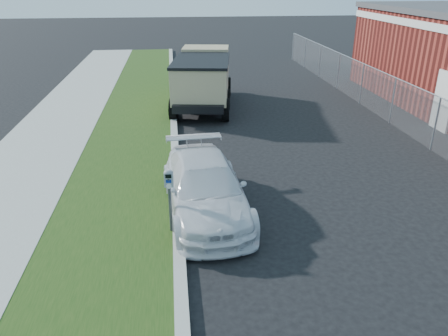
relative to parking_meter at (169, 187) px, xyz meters
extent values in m
plane|color=black|center=(2.75, 0.36, -1.20)|extent=(120.00, 120.00, 0.00)
cube|color=gray|center=(0.15, 2.36, -1.13)|extent=(0.25, 50.00, 0.15)
cube|color=#1B3C10|center=(-1.45, 2.36, -1.14)|extent=(3.00, 50.00, 0.13)
cube|color=gray|center=(-4.35, 2.36, -1.13)|extent=(3.00, 50.00, 0.14)
plane|color=slate|center=(8.75, 7.36, -0.30)|extent=(0.00, 30.00, 30.00)
cylinder|color=gray|center=(8.75, 7.36, 0.60)|extent=(0.04, 30.00, 0.04)
cylinder|color=gray|center=(8.75, 4.36, -0.30)|extent=(0.06, 0.06, 1.80)
cylinder|color=gray|center=(8.75, 7.36, -0.30)|extent=(0.06, 0.06, 1.80)
cylinder|color=gray|center=(8.75, 10.36, -0.30)|extent=(0.06, 0.06, 1.80)
cylinder|color=gray|center=(8.75, 13.36, -0.30)|extent=(0.06, 0.06, 1.80)
cylinder|color=gray|center=(8.75, 16.36, -0.30)|extent=(0.06, 0.06, 1.80)
cylinder|color=gray|center=(8.75, 19.36, -0.30)|extent=(0.06, 0.06, 1.80)
cylinder|color=gray|center=(8.75, 22.36, -0.30)|extent=(0.06, 0.06, 1.80)
cube|color=silver|center=(10.23, 8.36, 2.40)|extent=(0.06, 14.00, 0.30)
cube|color=silver|center=(10.20, 6.36, -0.10)|extent=(0.08, 1.10, 2.20)
cylinder|color=#3F4247|center=(0.00, 0.00, -0.53)|extent=(0.07, 0.07, 1.07)
cube|color=gray|center=(0.00, 0.00, 0.19)|extent=(0.20, 0.14, 0.32)
ellipsoid|color=gray|center=(0.00, 0.00, 0.35)|extent=(0.21, 0.15, 0.12)
cube|color=black|center=(-0.01, -0.07, 0.29)|extent=(0.13, 0.02, 0.09)
cube|color=navy|center=(0.00, -0.06, 0.17)|extent=(0.12, 0.02, 0.07)
cylinder|color=silver|center=(0.00, -0.06, 0.06)|extent=(0.12, 0.02, 0.12)
cube|color=#3F4247|center=(0.00, -0.06, 0.21)|extent=(0.04, 0.01, 0.05)
imported|color=silver|center=(0.86, 1.04, -0.55)|extent=(2.17, 4.65, 1.31)
cube|color=black|center=(1.51, 10.64, -0.54)|extent=(2.84, 6.07, 0.32)
cube|color=tan|center=(1.82, 12.72, 0.21)|extent=(2.36, 1.94, 1.83)
cube|color=black|center=(1.82, 12.72, 0.58)|extent=(2.39, 1.96, 0.55)
cube|color=tan|center=(1.41, 9.92, 0.21)|extent=(2.73, 4.11, 1.46)
cube|color=black|center=(1.41, 9.92, 0.97)|extent=(2.83, 4.22, 0.11)
cube|color=black|center=(1.95, 13.57, -0.61)|extent=(2.19, 0.46, 0.27)
cylinder|color=black|center=(0.77, 12.78, -0.75)|extent=(0.42, 0.95, 0.91)
cylinder|color=black|center=(2.84, 12.47, -0.75)|extent=(0.42, 0.95, 0.91)
cylinder|color=black|center=(0.41, 10.34, -0.75)|extent=(0.42, 0.95, 0.91)
cylinder|color=black|center=(2.48, 10.03, -0.75)|extent=(0.42, 0.95, 0.91)
cylinder|color=black|center=(0.17, 8.72, -0.75)|extent=(0.42, 0.95, 0.91)
cylinder|color=black|center=(2.24, 8.41, -0.75)|extent=(0.42, 0.95, 0.91)
camera|label=1|loc=(0.18, -8.50, 4.13)|focal=35.00mm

